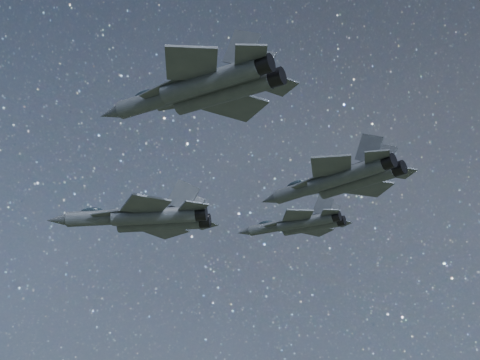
% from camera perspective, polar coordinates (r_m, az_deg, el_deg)
% --- Properties ---
extents(jet_lead, '(19.53, 13.29, 4.91)m').
position_cam_1_polar(jet_lead, '(74.43, -8.26, -3.21)').
color(jet_lead, '#32373F').
extents(jet_left, '(15.46, 10.87, 3.90)m').
position_cam_1_polar(jet_left, '(85.99, 5.07, -3.75)').
color(jet_left, '#32373F').
extents(jet_right, '(18.75, 13.12, 4.72)m').
position_cam_1_polar(jet_right, '(56.65, -3.30, 7.80)').
color(jet_right, '#32373F').
extents(jet_slot, '(17.20, 11.53, 4.35)m').
position_cam_1_polar(jet_slot, '(66.85, 8.52, 0.04)').
color(jet_slot, '#32373F').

